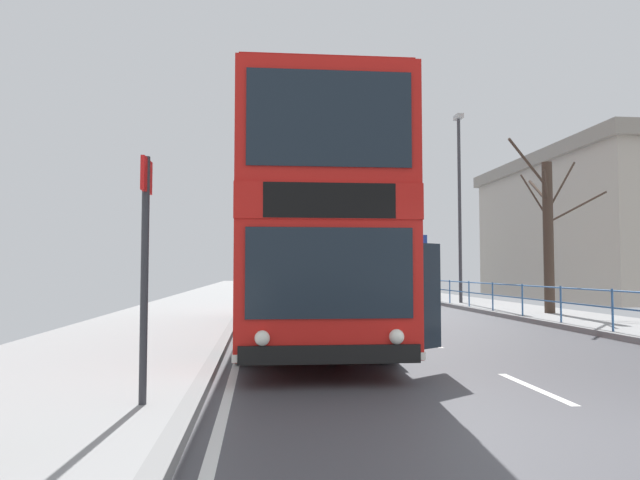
{
  "coord_description": "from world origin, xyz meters",
  "views": [
    {
      "loc": [
        -3.55,
        -4.52,
        1.54
      ],
      "look_at": [
        -2.32,
        7.29,
        2.17
      ],
      "focal_mm": 31.68,
      "sensor_mm": 36.0,
      "label": 1
    }
  ],
  "objects": [
    {
      "name": "ground",
      "position": [
        -0.72,
        -0.0,
        0.04
      ],
      "size": [
        15.8,
        140.0,
        0.2
      ],
      "color": "#44444A"
    },
    {
      "name": "double_decker_bus_main",
      "position": [
        -2.57,
        8.25,
        2.34
      ],
      "size": [
        3.21,
        11.15,
        4.47
      ],
      "color": "red",
      "rests_on": "ground"
    },
    {
      "name": "background_bus_far_lane",
      "position": [
        2.81,
        26.37,
        1.73
      ],
      "size": [
        2.72,
        10.98,
        3.17
      ],
      "color": "navy",
      "rests_on": "ground"
    },
    {
      "name": "pedestrian_railing_far_kerb",
      "position": [
        4.45,
        11.03,
        0.81
      ],
      "size": [
        0.05,
        29.18,
        0.97
      ],
      "color": "#386BA8",
      "rests_on": "ground"
    },
    {
      "name": "bus_stop_sign_near",
      "position": [
        -4.78,
        1.6,
        1.75
      ],
      "size": [
        0.08,
        0.44,
        2.61
      ],
      "color": "#2D2D33",
      "rests_on": "ground"
    },
    {
      "name": "street_lamp_far_side",
      "position": [
        5.02,
        19.11,
        4.86
      ],
      "size": [
        0.28,
        0.6,
        8.21
      ],
      "color": "#38383D",
      "rests_on": "ground"
    },
    {
      "name": "bare_tree_far_00",
      "position": [
        5.82,
        13.1,
        2.83
      ],
      "size": [
        3.48,
        2.89,
        5.54
      ],
      "color": "#423328",
      "rests_on": "ground"
    }
  ]
}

